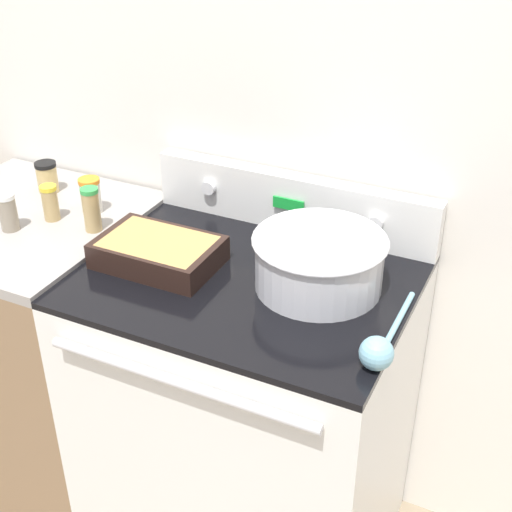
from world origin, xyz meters
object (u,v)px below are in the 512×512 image
Objects in this scene: mixing_bowl at (319,259)px; spice_jar_orange_cap at (91,195)px; spice_jar_black_cap at (47,177)px; casserole_dish at (158,251)px; spice_jar_yellow_cap at (50,203)px; spice_jar_green_cap at (91,209)px; spice_jar_white_cap at (8,212)px; ladle at (379,350)px.

mixing_bowl is 0.73m from spice_jar_orange_cap.
mixing_bowl reaches higher than spice_jar_black_cap.
spice_jar_black_cap is at bearing 172.42° from mixing_bowl.
casserole_dish is 0.56m from spice_jar_black_cap.
spice_jar_yellow_cap is at bearing -47.35° from spice_jar_black_cap.
spice_jar_white_cap is (-0.21, -0.10, -0.01)m from spice_jar_green_cap.
spice_jar_yellow_cap is at bearing 56.85° from spice_jar_white_cap.
spice_jar_green_cap is (-0.25, 0.06, 0.04)m from casserole_dish.
mixing_bowl is 3.15× the size of spice_jar_yellow_cap.
spice_jar_yellow_cap is (-0.07, -0.09, 0.00)m from spice_jar_orange_cap.
ladle is at bearing -11.11° from spice_jar_yellow_cap.
casserole_dish is at bearing -24.76° from spice_jar_orange_cap.
spice_jar_green_cap is at bearing 166.70° from casserole_dish.
ladle is 1.08m from spice_jar_white_cap.
spice_jar_orange_cap is 0.97× the size of spice_jar_white_cap.
spice_jar_black_cap is (-0.07, 0.24, -0.01)m from spice_jar_white_cap.
spice_jar_white_cap reaches higher than spice_jar_orange_cap.
casserole_dish is at bearing -13.30° from spice_jar_green_cap.
spice_jar_yellow_cap is 1.10× the size of spice_jar_black_cap.
ladle is at bearing -12.63° from casserole_dish.
spice_jar_orange_cap is at bearing 53.54° from spice_jar_white_cap.
spice_jar_black_cap is (-0.52, 0.20, 0.02)m from casserole_dish.
mixing_bowl is 0.41m from casserole_dish.
spice_jar_yellow_cap is at bearing 179.55° from spice_jar_green_cap.
spice_jar_green_cap is at bearing 167.18° from ladle.
casserole_dish is 2.97× the size of spice_jar_orange_cap.
casserole_dish is 2.96× the size of spice_jar_yellow_cap.
spice_jar_orange_cap is (-0.32, 0.15, 0.03)m from casserole_dish.
spice_jar_orange_cap reaches higher than casserole_dish.
spice_jar_green_cap is 1.33× the size of spice_jar_black_cap.
spice_jar_orange_cap reaches higher than ladle.
spice_jar_green_cap is at bearing -0.45° from spice_jar_yellow_cap.
ladle is 0.90m from spice_jar_green_cap.
mixing_bowl is at bearing 1.63° from spice_jar_green_cap.
spice_jar_yellow_cap is at bearing 168.89° from ladle.
spice_jar_black_cap reaches higher than casserole_dish.
spice_jar_white_cap is at bearing -123.15° from spice_jar_yellow_cap.
spice_jar_yellow_cap is at bearing -178.74° from mixing_bowl.
casserole_dish is 2.87× the size of spice_jar_white_cap.
spice_jar_white_cap reaches higher than ladle.
casserole_dish is 3.25× the size of spice_jar_black_cap.
spice_jar_orange_cap is at bearing 128.80° from spice_jar_green_cap.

